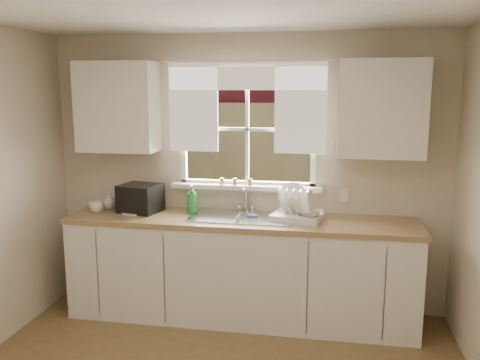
% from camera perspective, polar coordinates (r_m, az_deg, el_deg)
% --- Properties ---
extents(room_walls, '(3.62, 4.02, 2.50)m').
position_cam_1_polar(room_walls, '(2.67, -6.58, -6.75)').
color(room_walls, beige).
rests_on(room_walls, ground).
extents(window, '(1.38, 0.16, 1.06)m').
position_cam_1_polar(window, '(4.60, 0.78, 3.66)').
color(window, white).
rests_on(window, room_walls).
extents(curtains, '(1.50, 0.03, 0.81)m').
position_cam_1_polar(curtains, '(4.52, 0.68, 9.23)').
color(curtains, white).
rests_on(curtains, room_walls).
extents(base_cabinets, '(3.00, 0.62, 0.87)m').
position_cam_1_polar(base_cabinets, '(4.54, 0.07, -10.10)').
color(base_cabinets, silver).
rests_on(base_cabinets, ground).
extents(countertop, '(3.04, 0.65, 0.04)m').
position_cam_1_polar(countertop, '(4.40, 0.07, -4.54)').
color(countertop, '#97754B').
rests_on(countertop, base_cabinets).
extents(upper_cabinet_left, '(0.70, 0.33, 0.80)m').
position_cam_1_polar(upper_cabinet_left, '(4.74, -13.57, 7.98)').
color(upper_cabinet_left, silver).
rests_on(upper_cabinet_left, room_walls).
extents(upper_cabinet_right, '(0.70, 0.33, 0.80)m').
position_cam_1_polar(upper_cabinet_right, '(4.36, 15.62, 7.71)').
color(upper_cabinet_right, silver).
rests_on(upper_cabinet_right, room_walls).
extents(wall_outlet, '(0.08, 0.01, 0.12)m').
position_cam_1_polar(wall_outlet, '(4.59, 11.63, -1.70)').
color(wall_outlet, beige).
rests_on(wall_outlet, room_walls).
extents(sill_jars, '(0.30, 0.04, 0.06)m').
position_cam_1_polar(sill_jars, '(4.61, -0.50, -0.19)').
color(sill_jars, brown).
rests_on(sill_jars, window).
extents(backyard, '(20.00, 10.00, 6.13)m').
position_cam_1_polar(backyard, '(11.02, 9.70, 17.67)').
color(backyard, '#335421').
rests_on(backyard, ground).
extents(sink, '(0.88, 0.52, 0.40)m').
position_cam_1_polar(sink, '(4.45, 0.14, -5.09)').
color(sink, '#B7B7BC').
rests_on(sink, countertop).
extents(dish_rack, '(0.46, 0.39, 0.30)m').
position_cam_1_polar(dish_rack, '(4.35, 6.39, -3.43)').
color(dish_rack, silver).
rests_on(dish_rack, countertop).
extents(bowl, '(0.26, 0.26, 0.05)m').
position_cam_1_polar(bowl, '(4.29, 7.89, -3.67)').
color(bowl, beige).
rests_on(bowl, dish_rack).
extents(soap_bottle_a, '(0.11, 0.11, 0.25)m').
position_cam_1_polar(soap_bottle_a, '(4.57, -5.39, -2.15)').
color(soap_bottle_a, '#2B833B').
rests_on(soap_bottle_a, countertop).
extents(soap_bottle_b, '(0.10, 0.10, 0.16)m').
position_cam_1_polar(soap_bottle_b, '(4.77, -9.59, -2.27)').
color(soap_bottle_b, blue).
rests_on(soap_bottle_b, countertop).
extents(soap_bottle_c, '(0.14, 0.14, 0.15)m').
position_cam_1_polar(soap_bottle_c, '(4.88, -14.48, -2.24)').
color(soap_bottle_c, '#F0E5C5').
rests_on(soap_bottle_c, countertop).
extents(saucer, '(0.20, 0.20, 0.01)m').
position_cam_1_polar(saucer, '(4.66, -11.88, -3.61)').
color(saucer, beige).
rests_on(saucer, countertop).
extents(cup, '(0.16, 0.16, 0.10)m').
position_cam_1_polar(cup, '(4.77, -15.85, -2.91)').
color(cup, silver).
rests_on(cup, countertop).
extents(black_appliance, '(0.40, 0.36, 0.25)m').
position_cam_1_polar(black_appliance, '(4.69, -11.11, -2.01)').
color(black_appliance, black).
rests_on(black_appliance, countertop).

